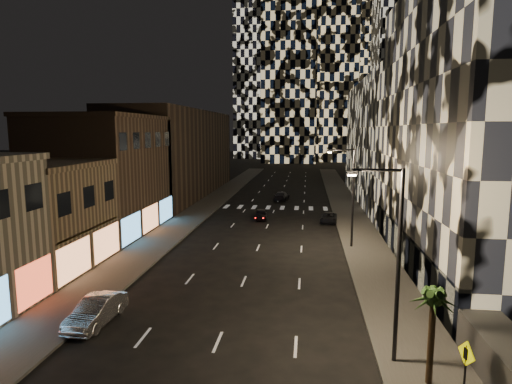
% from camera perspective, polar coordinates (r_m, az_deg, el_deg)
% --- Properties ---
extents(sidewalk_left, '(4.00, 120.00, 0.15)m').
position_cam_1_polar(sidewalk_left, '(61.93, -6.68, -1.81)').
color(sidewalk_left, '#47443F').
rests_on(sidewalk_left, ground).
extents(sidewalk_right, '(4.00, 120.00, 0.15)m').
position_cam_1_polar(sidewalk_right, '(60.48, 12.08, -2.17)').
color(sidewalk_right, '#47443F').
rests_on(sidewalk_right, ground).
extents(curb_left, '(0.20, 120.00, 0.15)m').
position_cam_1_polar(curb_left, '(61.47, -4.78, -1.85)').
color(curb_left, '#4C4C47').
rests_on(curb_left, ground).
extents(curb_right, '(0.20, 120.00, 0.15)m').
position_cam_1_polar(curb_right, '(60.32, 10.10, -2.15)').
color(curb_right, '#4C4C47').
rests_on(curb_right, ground).
extents(retail_tan, '(10.00, 10.00, 8.00)m').
position_cam_1_polar(retail_tan, '(37.70, -27.95, -3.12)').
color(retail_tan, brown).
rests_on(retail_tan, ground).
extents(retail_brown, '(10.00, 15.00, 12.00)m').
position_cam_1_polar(retail_brown, '(48.08, -19.63, 2.02)').
color(retail_brown, '#4C392B').
rests_on(retail_brown, ground).
extents(retail_filler_left, '(10.00, 40.00, 14.00)m').
position_cam_1_polar(retail_filler_left, '(72.61, -10.31, 5.09)').
color(retail_filler_left, '#4C392B').
rests_on(retail_filler_left, ground).
extents(midrise_base, '(0.60, 25.00, 3.00)m').
position_cam_1_polar(midrise_base, '(35.89, 19.47, -7.26)').
color(midrise_base, '#383838').
rests_on(midrise_base, ground).
extents(midrise_filler_right, '(16.00, 40.00, 18.00)m').
position_cam_1_polar(midrise_filler_right, '(68.09, 20.24, 6.20)').
color(midrise_filler_right, '#232326').
rests_on(midrise_filler_right, ground).
extents(tower_right_mid, '(20.00, 20.00, 100.00)m').
position_cam_1_polar(tower_right_mid, '(152.59, 19.80, 22.64)').
color(tower_right_mid, black).
rests_on(tower_right_mid, ground).
extents(tower_left_back, '(24.00, 24.00, 120.00)m').
position_cam_1_polar(tower_left_back, '(181.83, 1.60, 23.91)').
color(tower_left_back, black).
rests_on(tower_left_back, ground).
extents(tower_center_low, '(18.00, 18.00, 95.00)m').
position_cam_1_polar(tower_center_low, '(153.85, 4.65, 21.99)').
color(tower_center_low, black).
rests_on(tower_center_low, ground).
extents(streetlight_near, '(2.55, 0.25, 9.00)m').
position_cam_1_polar(streetlight_near, '(20.39, 17.87, -7.63)').
color(streetlight_near, black).
rests_on(streetlight_near, sidewalk_right).
extents(streetlight_far, '(2.55, 0.25, 9.00)m').
position_cam_1_polar(streetlight_far, '(39.83, 12.49, 0.18)').
color(streetlight_far, black).
rests_on(streetlight_far, sidewalk_right).
extents(car_silver_parked, '(1.84, 4.63, 1.50)m').
position_cam_1_polar(car_silver_parked, '(26.43, -20.54, -14.64)').
color(car_silver_parked, '#A4A5AA').
rests_on(car_silver_parked, ground).
extents(car_dark_midlane, '(1.84, 3.76, 1.24)m').
position_cam_1_polar(car_dark_midlane, '(52.21, 0.68, -3.02)').
color(car_dark_midlane, black).
rests_on(car_dark_midlane, ground).
extents(car_dark_oncoming, '(2.44, 4.88, 1.36)m').
position_cam_1_polar(car_dark_oncoming, '(66.61, 3.44, -0.53)').
color(car_dark_oncoming, black).
rests_on(car_dark_oncoming, ground).
extents(car_dark_rightlane, '(2.22, 4.23, 1.14)m').
position_cam_1_polar(car_dark_rightlane, '(51.25, 9.65, -3.41)').
color(car_dark_rightlane, black).
rests_on(car_dark_rightlane, ground).
extents(ped_sign, '(0.29, 0.97, 2.96)m').
position_cam_1_polar(ped_sign, '(18.76, 26.16, -19.95)').
color(ped_sign, black).
rests_on(ped_sign, sidewalk_right).
extents(palm_tree, '(2.12, 2.15, 4.21)m').
position_cam_1_polar(palm_tree, '(19.71, 22.56, -13.73)').
color(palm_tree, '#47331E').
rests_on(palm_tree, sidewalk_right).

